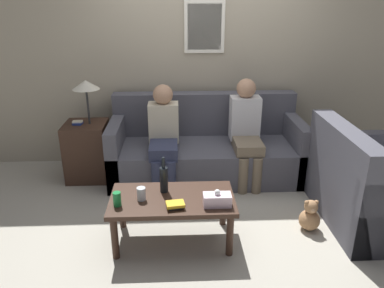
{
  "coord_description": "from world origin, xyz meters",
  "views": [
    {
      "loc": [
        -0.35,
        -3.61,
        2.03
      ],
      "look_at": [
        -0.2,
        -0.15,
        0.67
      ],
      "focal_mm": 35.0,
      "sensor_mm": 36.0,
      "label": 1
    }
  ],
  "objects": [
    {
      "name": "side_table_with_lamp",
      "position": [
        -1.4,
        0.51,
        0.39
      ],
      "size": [
        0.47,
        0.47,
        1.18
      ],
      "color": "#382319",
      "rests_on": "ground_plane"
    },
    {
      "name": "wine_bottle",
      "position": [
        -0.47,
        -0.68,
        0.55
      ],
      "size": [
        0.07,
        0.07,
        0.33
      ],
      "color": "black",
      "rests_on": "coffee_table"
    },
    {
      "name": "couch_side",
      "position": [
        1.47,
        -0.54,
        0.32
      ],
      "size": [
        0.93,
        1.24,
        0.94
      ],
      "rotation": [
        0.0,
        0.0,
        1.57
      ],
      "color": "#4C4C56",
      "rests_on": "ground_plane"
    },
    {
      "name": "person_right",
      "position": [
        0.45,
        0.4,
        0.64
      ],
      "size": [
        0.34,
        0.64,
        1.18
      ],
      "color": "#756651",
      "rests_on": "ground_plane"
    },
    {
      "name": "drinking_glass",
      "position": [
        -0.66,
        -0.81,
        0.49
      ],
      "size": [
        0.07,
        0.07,
        0.11
      ],
      "color": "silver",
      "rests_on": "coffee_table"
    },
    {
      "name": "book_stack",
      "position": [
        -0.37,
        -0.96,
        0.45
      ],
      "size": [
        0.16,
        0.13,
        0.05
      ],
      "color": "black",
      "rests_on": "coffee_table"
    },
    {
      "name": "soda_can",
      "position": [
        -0.85,
        -0.9,
        0.49
      ],
      "size": [
        0.07,
        0.07,
        0.12
      ],
      "color": "#197A38",
      "rests_on": "coffee_table"
    },
    {
      "name": "coffee_table",
      "position": [
        -0.4,
        -0.79,
        0.37
      ],
      "size": [
        1.07,
        0.58,
        0.43
      ],
      "color": "#382319",
      "rests_on": "ground_plane"
    },
    {
      "name": "ground_plane",
      "position": [
        0.0,
        0.0,
        0.0
      ],
      "size": [
        16.0,
        16.0,
        0.0
      ],
      "primitive_type": "plane",
      "color": "#ADA899"
    },
    {
      "name": "wall_back",
      "position": [
        0.0,
        1.04,
        1.3
      ],
      "size": [
        9.0,
        0.08,
        2.6
      ],
      "color": "#9E937F",
      "rests_on": "ground_plane"
    },
    {
      "name": "teddy_bear",
      "position": [
        0.87,
        -0.68,
        0.13
      ],
      "size": [
        0.19,
        0.19,
        0.31
      ],
      "color": "#A87A51",
      "rests_on": "ground_plane"
    },
    {
      "name": "tissue_box",
      "position": [
        -0.03,
        -0.93,
        0.48
      ],
      "size": [
        0.23,
        0.12,
        0.15
      ],
      "color": "silver",
      "rests_on": "coffee_table"
    },
    {
      "name": "couch_main",
      "position": [
        0.0,
        0.56,
        0.31
      ],
      "size": [
        2.24,
        0.93,
        0.94
      ],
      "color": "#4C4C56",
      "rests_on": "ground_plane"
    },
    {
      "name": "person_left",
      "position": [
        -0.5,
        0.35,
        0.61
      ],
      "size": [
        0.34,
        0.65,
        1.13
      ],
      "color": "#2D334C",
      "rests_on": "ground_plane"
    }
  ]
}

